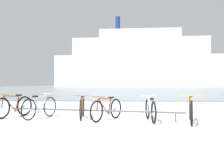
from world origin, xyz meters
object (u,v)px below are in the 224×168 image
object	(u,v)px
bicycle_3	(107,109)
bicycle_1	(40,107)
bicycle_2	(82,108)
bicycle_4	(150,110)
ferry_ship	(143,63)
bicycle_0	(14,106)
bicycle_5	(191,110)

from	to	relation	value
bicycle_3	bicycle_1	bearing A→B (deg)	170.05
bicycle_2	bicycle_4	bearing A→B (deg)	-13.46
ferry_ship	bicycle_2	bearing A→B (deg)	-96.62
bicycle_4	bicycle_0	bearing A→B (deg)	170.17
bicycle_1	bicycle_4	world-z (taller)	bicycle_1
bicycle_2	bicycle_5	distance (m)	3.32
bicycle_3	ferry_ship	size ratio (longest dim) A/B	0.03
bicycle_1	ferry_ship	world-z (taller)	ferry_ship
bicycle_1	bicycle_5	size ratio (longest dim) A/B	0.91
bicycle_1	bicycle_3	world-z (taller)	bicycle_1
bicycle_0	bicycle_4	xyz separation A→B (m)	(4.44, -0.77, -0.02)
bicycle_0	bicycle_3	world-z (taller)	bicycle_0
bicycle_3	ferry_ship	distance (m)	72.70
bicycle_2	ferry_ship	xyz separation A→B (m)	(8.32, 71.63, 7.02)
bicycle_0	bicycle_5	bearing A→B (deg)	-10.74
bicycle_0	bicycle_5	distance (m)	5.65
bicycle_1	ferry_ship	size ratio (longest dim) A/B	0.03
bicycle_1	bicycle_2	bearing A→B (deg)	-1.67
bicycle_0	bicycle_1	xyz separation A→B (m)	(0.96, -0.22, 0.00)
bicycle_2	bicycle_1	bearing A→B (deg)	178.33
bicycle_0	bicycle_4	size ratio (longest dim) A/B	0.93
bicycle_1	bicycle_4	distance (m)	3.52
bicycle_3	bicycle_5	world-z (taller)	bicycle_5
bicycle_0	bicycle_1	distance (m)	0.99
bicycle_1	bicycle_3	size ratio (longest dim) A/B	1.07
bicycle_2	bicycle_0	bearing A→B (deg)	173.53
bicycle_0	ferry_ship	bearing A→B (deg)	81.52
bicycle_0	bicycle_3	size ratio (longest dim) A/B	1.02
bicycle_3	ferry_ship	bearing A→B (deg)	84.04
bicycle_3	ferry_ship	xyz separation A→B (m)	(7.51, 71.97, 7.02)
bicycle_5	bicycle_1	bearing A→B (deg)	169.76
bicycle_2	ferry_ship	size ratio (longest dim) A/B	0.03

